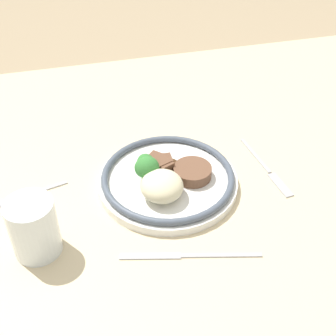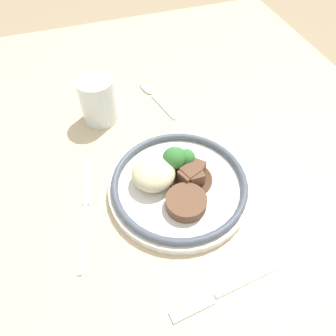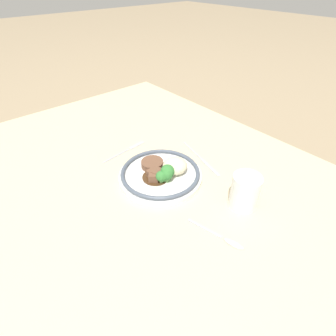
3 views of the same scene
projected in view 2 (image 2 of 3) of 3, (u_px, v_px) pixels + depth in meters
ground_plane at (191, 214)px, 0.60m from camera, size 8.00×8.00×0.00m
dining_table at (192, 207)px, 0.58m from camera, size 1.34×0.96×0.05m
plate at (177, 182)px, 0.56m from camera, size 0.25×0.25×0.07m
juice_glass at (98, 102)px, 0.66m from camera, size 0.07×0.07×0.10m
fork at (216, 296)px, 0.46m from camera, size 0.03×0.18×0.00m
knife at (85, 208)px, 0.55m from camera, size 0.21×0.06×0.00m
spoon at (150, 93)px, 0.74m from camera, size 0.15×0.05×0.01m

